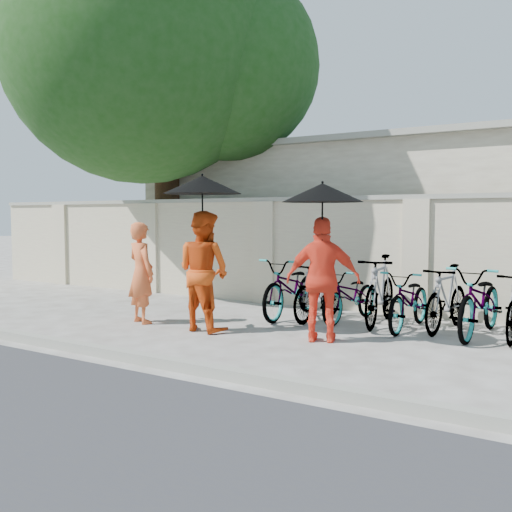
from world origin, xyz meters
The scene contains 17 objects.
ground centered at (0.00, 0.00, 0.00)m, with size 80.00×80.00×0.00m, color #B4B2AE.
kerb centered at (0.00, -1.70, 0.06)m, with size 40.00×0.16×0.12m, color gray.
compound_wall centered at (1.00, 3.20, 1.00)m, with size 20.00×0.30×2.00m, color beige.
building_behind centered at (2.00, 7.00, 1.60)m, with size 14.00×6.00×3.20m, color beige.
shade_tree centered at (-3.66, 2.97, 5.10)m, with size 6.70×6.20×8.20m.
monk_left centered at (-1.58, 0.20, 0.81)m, with size 0.59×0.39×1.62m, color orange.
monk_center centered at (-0.37, 0.24, 0.90)m, with size 0.87×0.68×1.79m, color #D1440F.
parasol_center centered at (-0.32, 0.16, 2.17)m, with size 1.15×1.15×1.29m.
monk_right centered at (1.49, 0.47, 0.85)m, with size 1.00×0.42×1.71m, color #F53C21.
parasol_right centered at (1.51, 0.39, 2.02)m, with size 1.09×1.09×1.18m.
bike_0 centered at (0.24, 1.90, 0.51)m, with size 0.68×1.94×1.02m, color #989898.
bike_1 centered at (0.74, 1.89, 0.49)m, with size 0.46×1.63×0.98m, color #989898.
bike_2 centered at (1.25, 2.06, 0.43)m, with size 0.57×1.65×0.87m, color #989898.
bike_3 centered at (1.75, 2.02, 0.55)m, with size 0.52×1.84×1.11m, color #989898.
bike_4 centered at (2.25, 1.92, 0.45)m, with size 0.60×1.73×0.91m, color #989898.
bike_5 centered at (2.75, 2.08, 0.50)m, with size 0.47×1.65×0.99m, color #989898.
bike_6 centered at (3.25, 1.96, 0.51)m, with size 0.68×1.94×1.02m, color #989898.
Camera 1 is at (4.78, -6.54, 1.71)m, focal length 40.00 mm.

